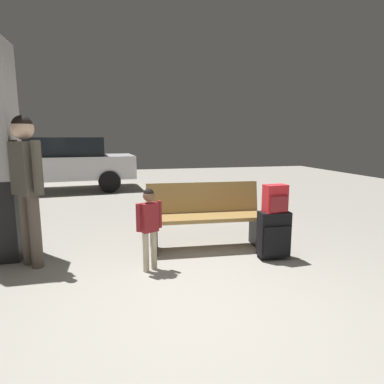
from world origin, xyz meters
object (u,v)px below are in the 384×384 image
Objects in this scene: bench at (205,216)px; suitcase at (274,234)px; child at (149,221)px; backpack_bright at (275,199)px; adult at (26,175)px; parked_car_far at (62,162)px.

bench is 0.96m from suitcase.
suitcase is 0.63× the size of child.
backpack_bright is 2.95m from adult.
adult reaches higher than bench.
bench is 2.70× the size of suitcase.
suitcase is at bearing -41.76° from bench.
parked_car_far is (-0.49, 5.87, -0.28)m from adult.
suitcase is at bearing 0.30° from child.
backpack_bright is (0.00, -0.00, 0.45)m from suitcase.
child is 0.23× the size of parked_car_far.
child is (-1.55, -0.01, -0.18)m from backpack_bright.
adult is 0.42× the size of parked_car_far.
adult is at bearing 170.99° from backpack_bright.
bench is 0.93× the size of adult.
child is at bearing -73.87° from parked_car_far.
bench is 1.01m from backpack_bright.
parked_car_far is at bearing 106.13° from child.
backpack_bright is 0.36× the size of child.
bench is at bearing 138.24° from suitcase.
suitcase is 7.20m from parked_car_far.
child reaches higher than backpack_bright.
adult is at bearing -85.21° from parked_car_far.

